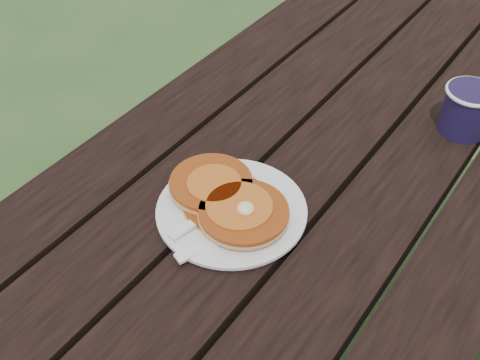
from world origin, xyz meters
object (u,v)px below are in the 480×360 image
Objects in this scene: plate at (232,211)px; coffee_cup at (468,107)px; pancake_stack at (228,200)px; picnic_table at (278,316)px.

plate is 0.49m from coffee_cup.
coffee_cup reaches higher than pancake_stack.
picnic_table is at bearing -119.18° from coffee_cup.
coffee_cup is at bearing 61.37° from pancake_stack.
plate is (-0.04, -0.10, 0.39)m from picnic_table.
coffee_cup is at bearing 62.38° from plate.
pancake_stack is at bearing -118.63° from coffee_cup.
coffee_cup is (0.18, 0.33, 0.43)m from picnic_table.
picnic_table is 0.42m from pancake_stack.
plate is at bearing -13.00° from pancake_stack.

